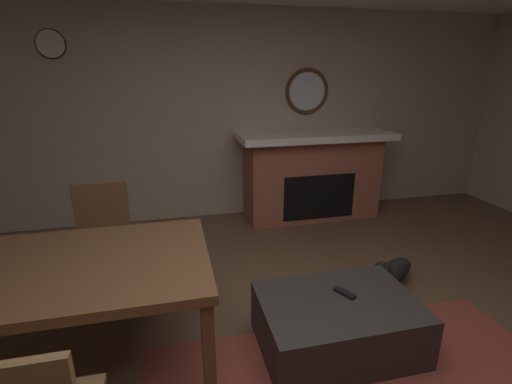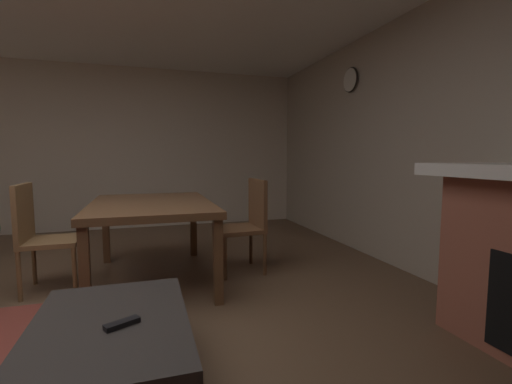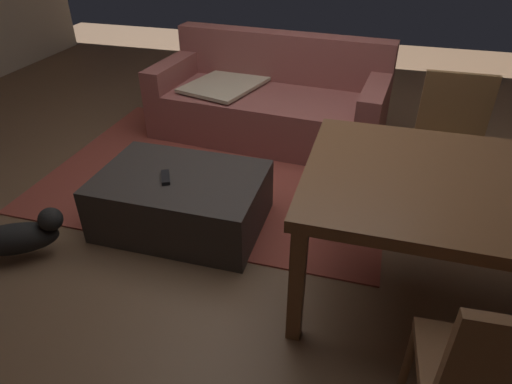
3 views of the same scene
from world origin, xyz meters
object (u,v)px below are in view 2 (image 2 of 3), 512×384
dining_chair_south (248,220)px  dining_chair_north (39,231)px  dining_table (152,210)px  ottoman_coffee_table (112,359)px  tv_remote (122,323)px  wall_clock (351,80)px

dining_chair_south → dining_chair_north: size_ratio=1.00×
dining_table → dining_chair_north: 0.94m
dining_chair_south → dining_table: bearing=90.3°
dining_table → dining_chair_north: (0.00, 0.92, -0.14)m
ottoman_coffee_table → dining_chair_north: 1.80m
ottoman_coffee_table → dining_table: bearing=-8.1°
tv_remote → wall_clock: 3.83m
tv_remote → wall_clock: bearing=-76.5°
dining_chair_south → dining_chair_north: (-0.00, 1.85, 0.00)m
tv_remote → dining_chair_north: dining_chair_north is taller
tv_remote → dining_table: bearing=-33.3°
wall_clock → dining_chair_south: bearing=110.0°
dining_chair_south → ottoman_coffee_table: bearing=144.7°
dining_table → wall_clock: size_ratio=5.19×
ottoman_coffee_table → dining_table: (1.63, -0.23, 0.48)m
tv_remote → ottoman_coffee_table: bearing=13.7°
ottoman_coffee_table → dining_chair_south: 2.03m
ottoman_coffee_table → dining_chair_south: size_ratio=1.13×
tv_remote → dining_table: size_ratio=0.10×
ottoman_coffee_table → tv_remote: tv_remote is taller
wall_clock → dining_table: bearing=102.8°
ottoman_coffee_table → dining_chair_north: size_ratio=1.13×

